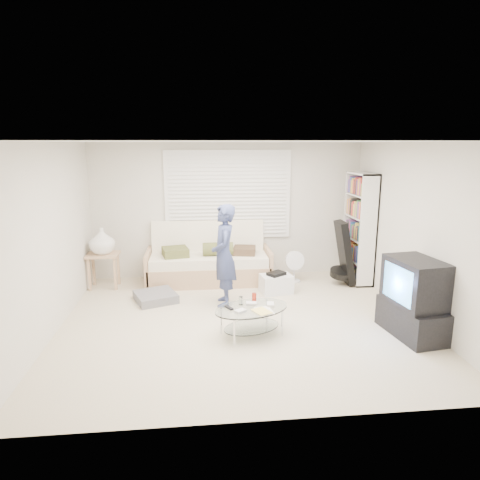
{
  "coord_description": "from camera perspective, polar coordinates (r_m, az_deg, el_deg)",
  "views": [
    {
      "loc": [
        -0.59,
        -5.65,
        2.48
      ],
      "look_at": [
        0.02,
        0.3,
        1.12
      ],
      "focal_mm": 32.0,
      "sensor_mm": 36.0,
      "label": 1
    }
  ],
  "objects": [
    {
      "name": "storage_bin",
      "position": [
        7.3,
        4.84,
        -5.78
      ],
      "size": [
        0.56,
        0.44,
        0.36
      ],
      "color": "white",
      "rests_on": "ground"
    },
    {
      "name": "floor_fan",
      "position": [
        7.84,
        7.24,
        -3.16
      ],
      "size": [
        0.35,
        0.24,
        0.58
      ],
      "color": "white",
      "rests_on": "ground"
    },
    {
      "name": "tv_unit",
      "position": [
        6.05,
        22.14,
        -7.29
      ],
      "size": [
        0.63,
        1.01,
        1.03
      ],
      "color": "black",
      "rests_on": "ground"
    },
    {
      "name": "bookshelf",
      "position": [
        7.99,
        15.6,
        1.55
      ],
      "size": [
        0.31,
        0.83,
        1.98
      ],
      "color": "white",
      "rests_on": "ground"
    },
    {
      "name": "guitar_case",
      "position": [
        7.8,
        13.71,
        -2.25
      ],
      "size": [
        0.42,
        0.42,
        1.13
      ],
      "color": "black",
      "rests_on": "ground"
    },
    {
      "name": "coffee_table",
      "position": [
        5.69,
        1.58,
        -9.69
      ],
      "size": [
        1.18,
        0.96,
        0.5
      ],
      "color": "silver",
      "rests_on": "ground"
    },
    {
      "name": "ground",
      "position": [
        6.2,
        0.07,
        -10.79
      ],
      "size": [
        5.0,
        5.0,
        0.0
      ],
      "primitive_type": "plane",
      "color": "#B8AA8F",
      "rests_on": "ground"
    },
    {
      "name": "window_blinds",
      "position": [
        7.93,
        -1.59,
        6.04
      ],
      "size": [
        2.32,
        0.08,
        1.62
      ],
      "color": "silver",
      "rests_on": "ground"
    },
    {
      "name": "grey_floor_pillow",
      "position": [
        7.06,
        -11.18,
        -7.44
      ],
      "size": [
        0.78,
        0.78,
        0.14
      ],
      "primitive_type": "cube",
      "rotation": [
        0.0,
        0.0,
        0.37
      ],
      "color": "slate",
      "rests_on": "ground"
    },
    {
      "name": "standing_person",
      "position": [
        6.58,
        -2.16,
        -2.08
      ],
      "size": [
        0.38,
        0.58,
        1.59
      ],
      "primitive_type": "imported",
      "rotation": [
        0.0,
        0.0,
        -1.58
      ],
      "color": "navy",
      "rests_on": "ground"
    },
    {
      "name": "futon_sofa",
      "position": [
        7.82,
        -4.18,
        -3.0
      ],
      "size": [
        2.22,
        0.9,
        1.09
      ],
      "color": "tan",
      "rests_on": "ground"
    },
    {
      "name": "room_shell",
      "position": [
        6.22,
        -0.39,
        4.92
      ],
      "size": [
        5.02,
        4.52,
        2.51
      ],
      "color": "beige",
      "rests_on": "ground"
    },
    {
      "name": "side_table",
      "position": [
        7.73,
        -17.91,
        -0.45
      ],
      "size": [
        0.54,
        0.43,
        1.07
      ],
      "color": "tan",
      "rests_on": "ground"
    }
  ]
}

